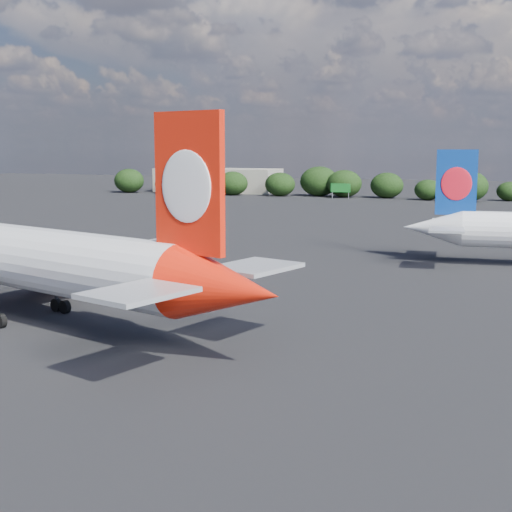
% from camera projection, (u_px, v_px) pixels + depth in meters
% --- Properties ---
extents(ground, '(500.00, 500.00, 0.00)m').
position_uv_depth(ground, '(268.00, 257.00, 100.36)').
color(ground, black).
rests_on(ground, ground).
extents(qantas_airliner, '(54.07, 51.86, 17.96)m').
position_uv_depth(qantas_airliner, '(21.00, 259.00, 64.23)').
color(qantas_airliner, white).
rests_on(qantas_airliner, ground).
extents(terminal_building, '(42.00, 16.00, 8.00)m').
position_uv_depth(terminal_building, '(218.00, 180.00, 244.43)').
color(terminal_building, gray).
rests_on(terminal_building, ground).
extents(highway_sign, '(6.00, 0.30, 4.50)m').
position_uv_depth(highway_sign, '(341.00, 188.00, 213.53)').
color(highway_sign, '#146820').
rests_on(highway_sign, ground).
extents(billboard_yellow, '(5.00, 0.30, 5.50)m').
position_uv_depth(billboard_yellow, '(445.00, 187.00, 208.62)').
color(billboard_yellow, gold).
rests_on(billboard_yellow, ground).
extents(horizon_treeline, '(206.12, 17.53, 9.31)m').
position_uv_depth(horizon_treeline, '(416.00, 186.00, 209.99)').
color(horizon_treeline, black).
rests_on(horizon_treeline, ground).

